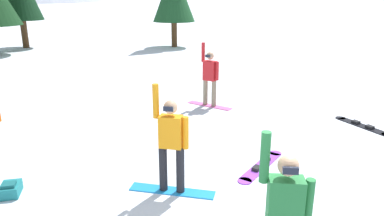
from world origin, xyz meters
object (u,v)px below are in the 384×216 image
(snowboarder_midground, at_px, (171,144))
(loose_snowboard_near_left, at_px, (261,166))
(snowboarder_background, at_px, (210,77))
(backpack_teal, at_px, (10,189))
(loose_snowboard_far_spare, at_px, (362,126))

(snowboarder_midground, bearing_deg, loose_snowboard_near_left, 4.01)
(snowboarder_background, distance_m, loose_snowboard_near_left, 4.53)
(snowboarder_midground, height_order, backpack_teal, snowboarder_midground)
(snowboarder_background, distance_m, loose_snowboard_far_spare, 4.62)
(snowboarder_midground, bearing_deg, loose_snowboard_far_spare, 9.42)
(snowboarder_midground, distance_m, backpack_teal, 3.02)
(loose_snowboard_far_spare, bearing_deg, snowboarder_midground, -170.58)
(loose_snowboard_far_spare, bearing_deg, snowboarder_background, 130.13)
(snowboarder_midground, relative_size, loose_snowboard_near_left, 1.18)
(snowboarder_background, height_order, loose_snowboard_far_spare, snowboarder_background)
(loose_snowboard_far_spare, relative_size, backpack_teal, 3.25)
(snowboarder_background, height_order, backpack_teal, snowboarder_background)
(loose_snowboard_far_spare, distance_m, backpack_teal, 8.69)
(snowboarder_background, relative_size, loose_snowboard_far_spare, 1.14)
(backpack_teal, bearing_deg, snowboarder_midground, -22.62)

